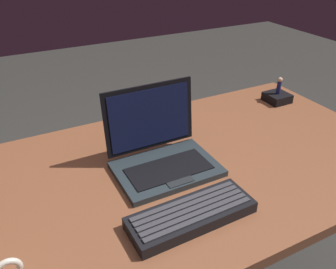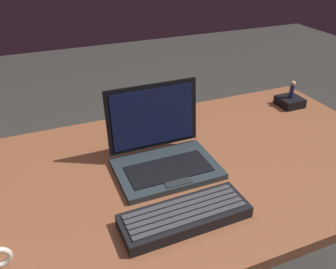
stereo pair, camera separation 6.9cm
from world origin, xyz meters
TOP-DOWN VIEW (x-y plane):
  - desk at (0.00, 0.00)m, footprint 1.43×0.76m
  - laptop_front at (-0.04, 0.03)m, footprint 0.29×0.22m
  - external_keyboard at (-0.07, -0.21)m, footprint 0.31×0.12m
  - figurine_stand at (0.58, 0.22)m, footprint 0.09×0.09m
  - figurine at (0.58, 0.22)m, footprint 0.02×0.02m

SIDE VIEW (x-z plane):
  - desk at x=0.00m, z-range 0.29..1.04m
  - external_keyboard at x=-0.07m, z-range 0.76..0.79m
  - figurine_stand at x=0.58m, z-range 0.76..0.79m
  - laptop_front at x=-0.04m, z-range 0.69..0.92m
  - figurine at x=0.58m, z-range 0.79..0.86m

